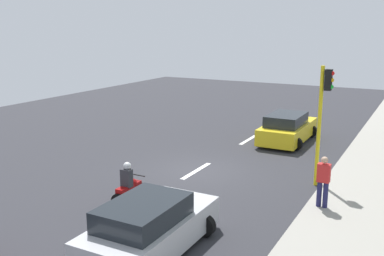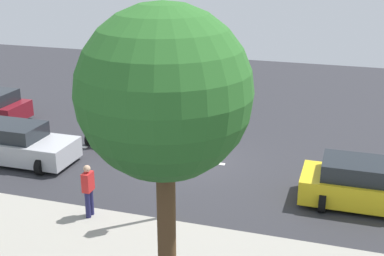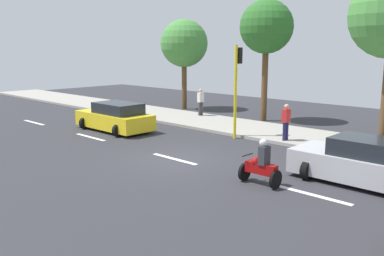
# 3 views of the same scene
# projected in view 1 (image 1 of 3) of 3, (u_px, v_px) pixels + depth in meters

# --- Properties ---
(ground_plane) EXTENTS (40.00, 60.00, 0.10)m
(ground_plane) POSITION_uv_depth(u_px,v_px,m) (196.00, 172.00, 18.48)
(ground_plane) COLOR #2D2D33
(sidewalk) EXTENTS (4.00, 60.00, 0.15)m
(sidewalk) POSITION_uv_depth(u_px,v_px,m) (377.00, 200.00, 15.21)
(sidewalk) COLOR #9E998E
(sidewalk) RESTS_ON ground
(lane_stripe_north) EXTENTS (0.20, 2.40, 0.01)m
(lane_stripe_north) POSITION_uv_depth(u_px,v_px,m) (103.00, 226.00, 13.32)
(lane_stripe_north) COLOR white
(lane_stripe_north) RESTS_ON ground
(lane_stripe_mid) EXTENTS (0.20, 2.40, 0.01)m
(lane_stripe_mid) POSITION_uv_depth(u_px,v_px,m) (196.00, 171.00, 18.47)
(lane_stripe_mid) COLOR white
(lane_stripe_mid) RESTS_ON ground
(lane_stripe_south) EXTENTS (0.20, 2.40, 0.01)m
(lane_stripe_south) POSITION_uv_depth(u_px,v_px,m) (249.00, 139.00, 23.62)
(lane_stripe_south) COLOR white
(lane_stripe_south) RESTS_ON ground
(lane_stripe_far_south) EXTENTS (0.20, 2.40, 0.01)m
(lane_stripe_far_south) POSITION_uv_depth(u_px,v_px,m) (283.00, 119.00, 28.76)
(lane_stripe_far_south) COLOR white
(lane_stripe_far_south) RESTS_ON ground
(car_yellow_cab) EXTENTS (2.36, 4.58, 1.52)m
(car_yellow_cab) POSITION_uv_depth(u_px,v_px,m) (287.00, 128.00, 23.02)
(car_yellow_cab) COLOR yellow
(car_yellow_cab) RESTS_ON ground
(car_silver) EXTENTS (2.33, 4.35, 1.52)m
(car_silver) POSITION_uv_depth(u_px,v_px,m) (150.00, 227.00, 11.66)
(car_silver) COLOR #B7B7BC
(car_silver) RESTS_ON ground
(motorcycle) EXTENTS (0.60, 1.30, 1.53)m
(motorcycle) POSITION_uv_depth(u_px,v_px,m) (129.00, 187.00, 14.79)
(motorcycle) COLOR black
(motorcycle) RESTS_ON ground
(pedestrian_near_signal) EXTENTS (0.40, 0.24, 1.69)m
(pedestrian_near_signal) POSITION_uv_depth(u_px,v_px,m) (323.00, 180.00, 14.23)
(pedestrian_near_signal) COLOR #1E1E4C
(pedestrian_near_signal) RESTS_ON sidewalk
(traffic_light_corner) EXTENTS (0.49, 0.24, 4.50)m
(traffic_light_corner) POSITION_uv_depth(u_px,v_px,m) (323.00, 109.00, 16.15)
(traffic_light_corner) COLOR yellow
(traffic_light_corner) RESTS_ON ground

